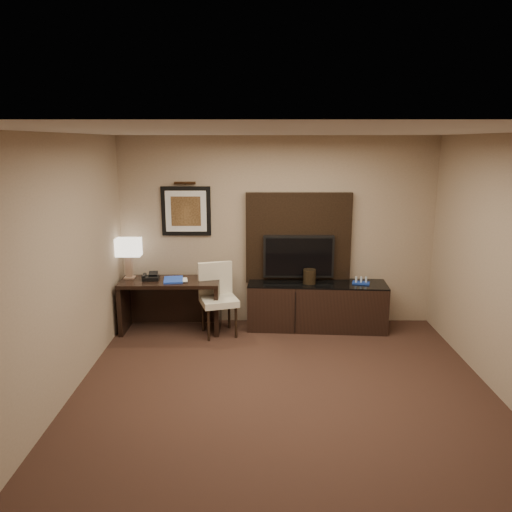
{
  "coord_description": "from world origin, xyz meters",
  "views": [
    {
      "loc": [
        -0.28,
        -4.57,
        2.61
      ],
      "look_at": [
        -0.3,
        1.8,
        1.15
      ],
      "focal_mm": 35.0,
      "sensor_mm": 36.0,
      "label": 1
    }
  ],
  "objects_px": {
    "desk": "(171,305)",
    "ice_bucket": "(309,276)",
    "table_lamp": "(129,259)",
    "tv": "(299,256)",
    "desk_chair": "(219,300)",
    "minibar_tray": "(361,281)",
    "credenza": "(317,305)",
    "desk_phone": "(151,276)"
  },
  "relations": [
    {
      "from": "desk_chair",
      "to": "ice_bucket",
      "type": "distance_m",
      "value": 1.31
    },
    {
      "from": "table_lamp",
      "to": "desk_phone",
      "type": "height_order",
      "value": "table_lamp"
    },
    {
      "from": "table_lamp",
      "to": "desk_phone",
      "type": "xyz_separation_m",
      "value": [
        0.32,
        -0.09,
        -0.21
      ]
    },
    {
      "from": "credenza",
      "to": "desk_phone",
      "type": "xyz_separation_m",
      "value": [
        -2.33,
        -0.08,
        0.46
      ]
    },
    {
      "from": "credenza",
      "to": "desk_chair",
      "type": "xyz_separation_m",
      "value": [
        -1.37,
        -0.26,
        0.16
      ]
    },
    {
      "from": "table_lamp",
      "to": "desk",
      "type": "bearing_deg",
      "value": -10.73
    },
    {
      "from": "credenza",
      "to": "table_lamp",
      "type": "bearing_deg",
      "value": -176.37
    },
    {
      "from": "desk_chair",
      "to": "ice_bucket",
      "type": "xyz_separation_m",
      "value": [
        1.26,
        0.24,
        0.28
      ]
    },
    {
      "from": "desk_chair",
      "to": "credenza",
      "type": "bearing_deg",
      "value": -6.79
    },
    {
      "from": "tv",
      "to": "table_lamp",
      "type": "relative_size",
      "value": 1.86
    },
    {
      "from": "desk_phone",
      "to": "desk",
      "type": "bearing_deg",
      "value": -8.02
    },
    {
      "from": "credenza",
      "to": "tv",
      "type": "relative_size",
      "value": 1.94
    },
    {
      "from": "desk",
      "to": "ice_bucket",
      "type": "distance_m",
      "value": 1.99
    },
    {
      "from": "credenza",
      "to": "minibar_tray",
      "type": "xyz_separation_m",
      "value": [
        0.61,
        -0.03,
        0.38
      ]
    },
    {
      "from": "minibar_tray",
      "to": "desk_chair",
      "type": "bearing_deg",
      "value": -173.54
    },
    {
      "from": "credenza",
      "to": "desk_chair",
      "type": "bearing_deg",
      "value": -165.59
    },
    {
      "from": "table_lamp",
      "to": "ice_bucket",
      "type": "bearing_deg",
      "value": -0.69
    },
    {
      "from": "desk_phone",
      "to": "table_lamp",
      "type": "bearing_deg",
      "value": 159.2
    },
    {
      "from": "credenza",
      "to": "desk_chair",
      "type": "relative_size",
      "value": 1.97
    },
    {
      "from": "desk_chair",
      "to": "desk_phone",
      "type": "bearing_deg",
      "value": 152.43
    },
    {
      "from": "tv",
      "to": "table_lamp",
      "type": "bearing_deg",
      "value": -176.91
    },
    {
      "from": "ice_bucket",
      "to": "desk",
      "type": "bearing_deg",
      "value": -177.64
    },
    {
      "from": "table_lamp",
      "to": "minibar_tray",
      "type": "relative_size",
      "value": 2.28
    },
    {
      "from": "desk_chair",
      "to": "table_lamp",
      "type": "height_order",
      "value": "table_lamp"
    },
    {
      "from": "tv",
      "to": "desk_phone",
      "type": "bearing_deg",
      "value": -173.86
    },
    {
      "from": "desk_chair",
      "to": "minibar_tray",
      "type": "height_order",
      "value": "desk_chair"
    },
    {
      "from": "table_lamp",
      "to": "ice_bucket",
      "type": "distance_m",
      "value": 2.54
    },
    {
      "from": "tv",
      "to": "desk_phone",
      "type": "height_order",
      "value": "tv"
    },
    {
      "from": "ice_bucket",
      "to": "minibar_tray",
      "type": "bearing_deg",
      "value": -0.87
    },
    {
      "from": "tv",
      "to": "desk_chair",
      "type": "relative_size",
      "value": 1.01
    },
    {
      "from": "desk",
      "to": "desk_chair",
      "type": "bearing_deg",
      "value": -13.38
    },
    {
      "from": "tv",
      "to": "desk_chair",
      "type": "bearing_deg",
      "value": -160.44
    },
    {
      "from": "desk_chair",
      "to": "table_lamp",
      "type": "relative_size",
      "value": 1.83
    },
    {
      "from": "minibar_tray",
      "to": "credenza",
      "type": "bearing_deg",
      "value": 177.13
    },
    {
      "from": "tv",
      "to": "minibar_tray",
      "type": "distance_m",
      "value": 0.94
    },
    {
      "from": "tv",
      "to": "ice_bucket",
      "type": "relative_size",
      "value": 4.97
    },
    {
      "from": "desk_chair",
      "to": "ice_bucket",
      "type": "height_order",
      "value": "desk_chair"
    },
    {
      "from": "desk_phone",
      "to": "ice_bucket",
      "type": "height_order",
      "value": "ice_bucket"
    },
    {
      "from": "desk",
      "to": "table_lamp",
      "type": "height_order",
      "value": "table_lamp"
    },
    {
      "from": "credenza",
      "to": "table_lamp",
      "type": "xyz_separation_m",
      "value": [
        -2.65,
        0.01,
        0.67
      ]
    },
    {
      "from": "credenza",
      "to": "minibar_tray",
      "type": "relative_size",
      "value": 8.22
    },
    {
      "from": "desk",
      "to": "ice_bucket",
      "type": "relative_size",
      "value": 6.83
    }
  ]
}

